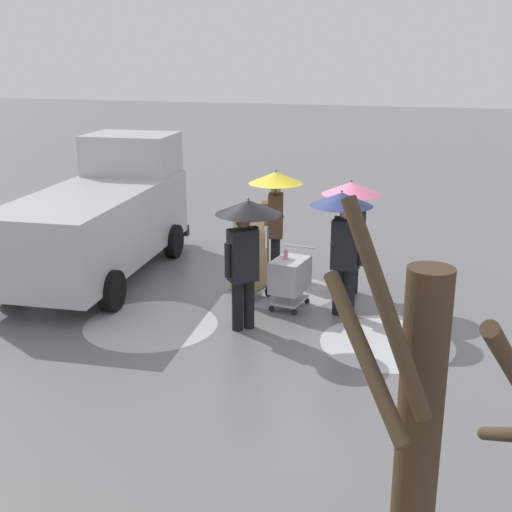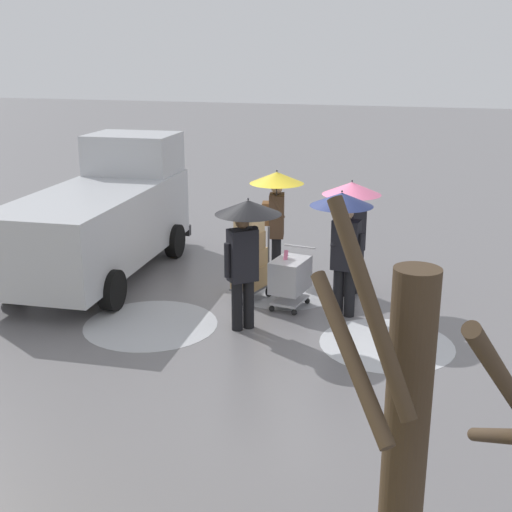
# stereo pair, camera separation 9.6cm
# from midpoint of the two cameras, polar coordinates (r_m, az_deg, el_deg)

# --- Properties ---
(ground_plane) EXTENTS (90.00, 90.00, 0.00)m
(ground_plane) POSITION_cam_midpoint_polar(r_m,az_deg,el_deg) (11.82, 1.94, -4.54)
(ground_plane) COLOR slate
(slush_patch_near_cluster) EXTENTS (2.19, 2.19, 0.01)m
(slush_patch_near_cluster) POSITION_cam_midpoint_polar(r_m,az_deg,el_deg) (11.34, -8.56, -5.68)
(slush_patch_near_cluster) COLOR #ADAFB5
(slush_patch_near_cluster) RESTS_ON ground
(slush_patch_under_van) EXTENTS (2.06, 2.06, 0.01)m
(slush_patch_under_van) POSITION_cam_midpoint_polar(r_m,az_deg,el_deg) (10.70, 11.14, -7.24)
(slush_patch_under_van) COLOR silver
(slush_patch_under_van) RESTS_ON ground
(slush_patch_mid_street) EXTENTS (1.88, 1.88, 0.01)m
(slush_patch_mid_street) POSITION_cam_midpoint_polar(r_m,az_deg,el_deg) (12.67, 2.68, -3.03)
(slush_patch_mid_street) COLOR #999BA0
(slush_patch_mid_street) RESTS_ON ground
(cargo_van_parked_right) EXTENTS (2.42, 5.44, 2.60)m
(cargo_van_parked_right) POSITION_cam_midpoint_polar(r_m,az_deg,el_deg) (13.75, -12.47, 3.30)
(cargo_van_parked_right) COLOR #B7BABF
(cargo_van_parked_right) RESTS_ON ground
(shopping_cart_vendor) EXTENTS (0.68, 0.90, 1.04)m
(shopping_cart_vendor) POSITION_cam_midpoint_polar(r_m,az_deg,el_deg) (11.75, 3.11, -1.73)
(shopping_cart_vendor) COLOR #B2B2B7
(shopping_cart_vendor) RESTS_ON ground
(hand_dolly_boxes) EXTENTS (0.67, 0.81, 1.58)m
(hand_dolly_boxes) POSITION_cam_midpoint_polar(r_m,az_deg,el_deg) (12.08, -0.32, 0.03)
(hand_dolly_boxes) COLOR #515156
(hand_dolly_boxes) RESTS_ON ground
(pedestrian_pink_side) EXTENTS (1.04, 1.04, 2.15)m
(pedestrian_pink_side) POSITION_cam_midpoint_polar(r_m,az_deg,el_deg) (13.09, 1.92, 4.77)
(pedestrian_pink_side) COLOR black
(pedestrian_pink_side) RESTS_ON ground
(pedestrian_black_side) EXTENTS (1.04, 1.04, 2.15)m
(pedestrian_black_side) POSITION_cam_midpoint_polar(r_m,az_deg,el_deg) (11.23, 7.58, 2.65)
(pedestrian_black_side) COLOR black
(pedestrian_black_side) RESTS_ON ground
(pedestrian_white_side) EXTENTS (1.04, 1.04, 2.15)m
(pedestrian_white_side) POSITION_cam_midpoint_polar(r_m,az_deg,el_deg) (12.19, 8.29, 3.75)
(pedestrian_white_side) COLOR black
(pedestrian_white_side) RESTS_ON ground
(pedestrian_far_side) EXTENTS (1.04, 1.04, 2.15)m
(pedestrian_far_side) POSITION_cam_midpoint_polar(r_m,az_deg,el_deg) (10.57, -0.61, 1.90)
(pedestrian_far_side) COLOR black
(pedestrian_far_side) RESTS_ON ground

